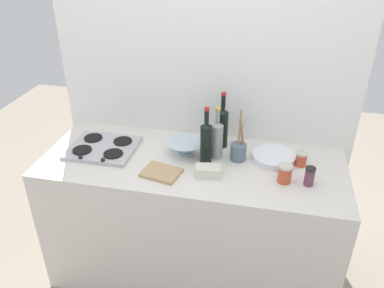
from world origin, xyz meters
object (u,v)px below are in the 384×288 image
utensil_crock (239,150)px  condiment_jar_front (310,176)px  cutting_board (161,173)px  wine_bottle_mid_left (217,139)px  stovetop_hob (103,148)px  wine_bottle_leftmost (206,142)px  condiment_jar_spare (301,159)px  plate_stack (273,157)px  butter_dish (208,171)px  mixing_bowl (185,148)px  condiment_jar_rear (285,174)px  wine_bottle_mid_right (222,126)px

utensil_crock → condiment_jar_front: utensil_crock is taller
cutting_board → wine_bottle_mid_left: bearing=42.1°
stovetop_hob → cutting_board: stovetop_hob is taller
wine_bottle_leftmost → cutting_board: wine_bottle_leftmost is taller
stovetop_hob → condiment_jar_spare: (1.20, 0.08, 0.03)m
plate_stack → butter_dish: size_ratio=1.94×
plate_stack → mixing_bowl: size_ratio=1.20×
wine_bottle_mid_left → cutting_board: size_ratio=1.58×
mixing_bowl → butter_dish: 0.26m
condiment_jar_rear → cutting_board: bearing=-173.9°
wine_bottle_leftmost → butter_dish: size_ratio=2.63×
stovetop_hob → condiment_jar_front: bearing=-5.1°
butter_dish → wine_bottle_leftmost: bearing=105.5°
plate_stack → butter_dish: butter_dish is taller
utensil_crock → wine_bottle_mid_left: bearing=-179.8°
wine_bottle_leftmost → utensil_crock: (0.18, 0.07, -0.07)m
plate_stack → butter_dish: (-0.35, -0.25, 0.01)m
wine_bottle_leftmost → condiment_jar_rear: size_ratio=3.44×
cutting_board → condiment_jar_spare: bearing=18.6°
mixing_bowl → condiment_jar_front: (0.72, -0.16, 0.01)m
plate_stack → condiment_jar_rear: (0.07, -0.21, 0.03)m
butter_dish → condiment_jar_front: size_ratio=1.25×
wine_bottle_leftmost → cutting_board: size_ratio=1.71×
plate_stack → utensil_crock: 0.21m
condiment_jar_spare → cutting_board: bearing=-161.4°
wine_bottle_leftmost → butter_dish: (0.04, -0.14, -0.11)m
butter_dish → condiment_jar_front: 0.55m
wine_bottle_leftmost → condiment_jar_spare: bearing=8.9°
wine_bottle_mid_left → condiment_jar_spare: bearing=1.4°
butter_dish → condiment_jar_spare: size_ratio=1.58×
wine_bottle_leftmost → cutting_board: 0.31m
stovetop_hob → condiment_jar_rear: bearing=-5.6°
cutting_board → wine_bottle_mid_right: bearing=53.6°
mixing_bowl → utensil_crock: 0.32m
utensil_crock → stovetop_hob: bearing=-175.4°
wine_bottle_mid_right → cutting_board: 0.50m
plate_stack → butter_dish: bearing=-144.7°
utensil_crock → condiment_jar_rear: (0.27, -0.18, -0.01)m
stovetop_hob → condiment_jar_front: size_ratio=3.73×
condiment_jar_front → mixing_bowl: bearing=167.2°
wine_bottle_mid_right → condiment_jar_spare: (0.48, -0.13, -0.10)m
stovetop_hob → condiment_jar_front: condiment_jar_front is taller
utensil_crock → condiment_jar_rear: 0.32m
plate_stack → cutting_board: plate_stack is taller
condiment_jar_spare → cutting_board: condiment_jar_spare is taller
butter_dish → condiment_jar_rear: condiment_jar_rear is taller
plate_stack → condiment_jar_rear: size_ratio=2.54×
plate_stack → wine_bottle_mid_left: 0.35m
stovetop_hob → mixing_bowl: (0.51, 0.05, 0.03)m
stovetop_hob → condiment_jar_spare: condiment_jar_spare is taller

